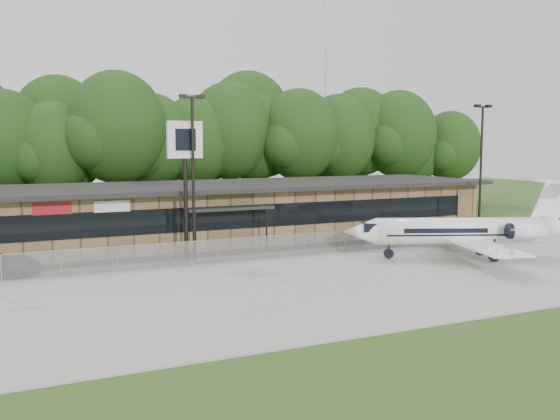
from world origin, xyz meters
TOP-DOWN VIEW (x-y plane):
  - ground at (0.00, 0.00)m, footprint 160.00×160.00m
  - apron at (0.00, 8.00)m, footprint 64.00×18.00m
  - parking_lot at (0.00, 19.50)m, footprint 50.00×9.00m
  - terminal at (-0.00, 23.94)m, footprint 41.00×11.65m
  - fence at (0.00, 15.00)m, footprint 46.00×0.04m
  - treeline at (0.00, 42.00)m, footprint 72.00×12.00m
  - radio_mast at (22.00, 48.00)m, footprint 0.20×0.20m
  - light_pole_mid at (-5.00, 16.50)m, footprint 1.55×0.30m
  - light_pole_right at (18.00, 16.50)m, footprint 1.55×0.30m
  - business_jet at (10.57, 9.61)m, footprint 14.55×12.99m
  - pole_sign at (-5.40, 16.79)m, footprint 2.28×0.50m

SIDE VIEW (x-z plane):
  - ground at x=0.00m, z-range 0.00..0.00m
  - parking_lot at x=0.00m, z-range 0.00..0.06m
  - apron at x=0.00m, z-range 0.00..0.08m
  - fence at x=0.00m, z-range 0.02..1.54m
  - business_jet at x=10.57m, z-range -0.71..4.29m
  - terminal at x=0.00m, z-range 0.03..4.33m
  - light_pole_mid at x=-5.00m, z-range 0.86..11.09m
  - light_pole_right at x=18.00m, z-range 0.86..11.09m
  - pole_sign at x=-5.40m, z-range 2.29..10.93m
  - treeline at x=0.00m, z-range 0.00..15.00m
  - radio_mast at x=22.00m, z-range 0.00..25.00m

